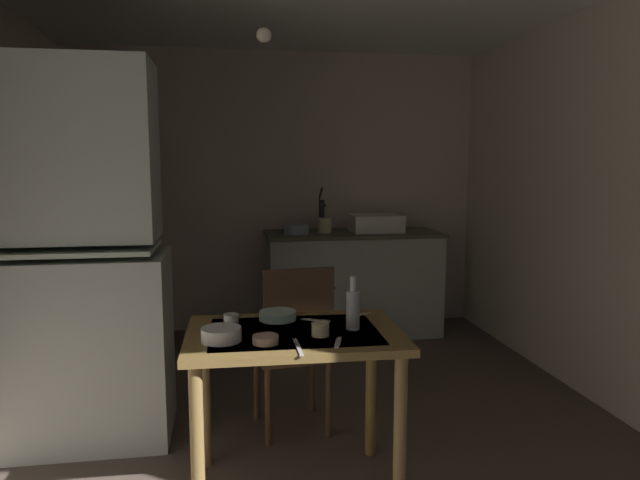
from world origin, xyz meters
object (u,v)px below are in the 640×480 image
mixing_bowl_counter (296,229)px  dining_table (294,357)px  serving_bowl_wide (221,334)px  sink_basin (376,223)px  mug_tall (320,330)px  glass_bottle (353,308)px  hand_pump (322,213)px  chair_far_side (294,346)px  hutch_cabinet (71,268)px

mixing_bowl_counter → dining_table: size_ratio=0.22×
serving_bowl_wide → sink_basin: bearing=61.9°
dining_table → mug_tall: (0.10, -0.09, 0.15)m
dining_table → mug_tall: mug_tall is taller
dining_table → sink_basin: bearing=67.2°
dining_table → glass_bottle: glass_bottle is taller
hand_pump → dining_table: size_ratio=0.40×
mug_tall → sink_basin: bearing=70.0°
serving_bowl_wide → mug_tall: 0.43m
chair_far_side → hand_pump: bearing=76.0°
dining_table → serving_bowl_wide: 0.37m
mug_tall → glass_bottle: glass_bottle is taller
hutch_cabinet → sink_basin: bearing=38.7°
sink_basin → dining_table: (-1.01, -2.39, -0.35)m
serving_bowl_wide → glass_bottle: size_ratio=0.70×
mixing_bowl_counter → dining_table: bearing=-97.2°
hutch_cabinet → hand_pump: 2.40m
chair_far_side → glass_bottle: bearing=-70.5°
hutch_cabinet → sink_basin: hutch_cabinet is taller
mug_tall → chair_far_side: bearing=93.5°
chair_far_side → dining_table: bearing=-96.6°
hutch_cabinet → mug_tall: (1.21, -0.79, -0.17)m
glass_bottle → sink_basin: bearing=72.9°
hutch_cabinet → dining_table: 1.35m
sink_basin → hand_pump: 0.48m
serving_bowl_wide → mixing_bowl_counter: bearing=75.8°
serving_bowl_wide → mug_tall: size_ratio=2.23×
hutch_cabinet → hand_pump: hutch_cabinet is taller
glass_bottle → mixing_bowl_counter: bearing=89.2°
sink_basin → mixing_bowl_counter: size_ratio=2.04×
mixing_bowl_counter → serving_bowl_wide: mixing_bowl_counter is taller
mixing_bowl_counter → glass_bottle: bearing=-90.8°
hutch_cabinet → mixing_bowl_counter: bearing=49.5°
chair_far_side → glass_bottle: glass_bottle is taller
sink_basin → hand_pump: size_ratio=1.13×
hutch_cabinet → sink_basin: 2.71m
chair_far_side → serving_bowl_wide: size_ratio=5.62×
dining_table → mug_tall: 0.20m
mug_tall → glass_bottle: bearing=25.3°
hutch_cabinet → mixing_bowl_counter: size_ratio=9.44×
hutch_cabinet → chair_far_side: bearing=-6.8°
mixing_bowl_counter → hand_pump: bearing=22.0°
sink_basin → mug_tall: sink_basin is taller
mug_tall → hand_pump: bearing=80.4°
glass_bottle → dining_table: bearing=177.4°
mixing_bowl_counter → glass_bottle: glass_bottle is taller
sink_basin → hutch_cabinet: bearing=-141.3°
mixing_bowl_counter → glass_bottle: (-0.03, -2.36, -0.09)m
hand_pump → dining_table: (-0.53, -2.44, -0.44)m
chair_far_side → mug_tall: chair_far_side is taller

